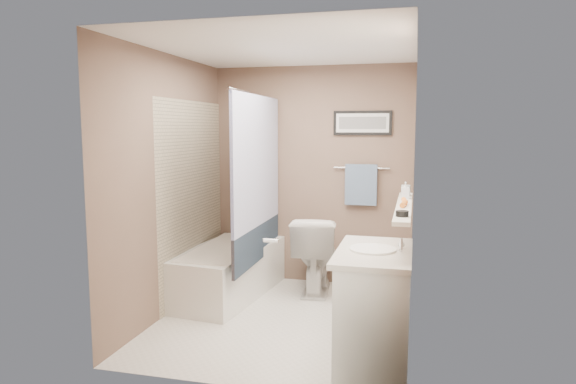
% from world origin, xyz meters
% --- Properties ---
extents(ground, '(2.50, 2.50, 0.00)m').
position_xyz_m(ground, '(0.00, 0.00, 0.00)').
color(ground, silver).
rests_on(ground, ground).
extents(ceiling, '(2.20, 2.50, 0.04)m').
position_xyz_m(ceiling, '(0.00, 0.00, 2.38)').
color(ceiling, white).
rests_on(ceiling, wall_back).
extents(wall_back, '(2.20, 0.04, 2.40)m').
position_xyz_m(wall_back, '(0.00, 1.23, 1.20)').
color(wall_back, brown).
rests_on(wall_back, ground).
extents(wall_front, '(2.20, 0.04, 2.40)m').
position_xyz_m(wall_front, '(0.00, -1.23, 1.20)').
color(wall_front, brown).
rests_on(wall_front, ground).
extents(wall_left, '(0.04, 2.50, 2.40)m').
position_xyz_m(wall_left, '(-1.08, 0.00, 1.20)').
color(wall_left, brown).
rests_on(wall_left, ground).
extents(wall_right, '(0.04, 2.50, 2.40)m').
position_xyz_m(wall_right, '(1.08, 0.00, 1.20)').
color(wall_right, brown).
rests_on(wall_right, ground).
extents(tile_surround, '(0.02, 1.55, 2.00)m').
position_xyz_m(tile_surround, '(-1.09, 0.50, 1.00)').
color(tile_surround, tan).
rests_on(tile_surround, wall_left).
extents(curtain_rod, '(0.02, 1.55, 0.02)m').
position_xyz_m(curtain_rod, '(-0.40, 0.50, 2.05)').
color(curtain_rod, silver).
rests_on(curtain_rod, wall_left).
extents(curtain_upper, '(0.03, 1.45, 1.28)m').
position_xyz_m(curtain_upper, '(-0.40, 0.50, 1.40)').
color(curtain_upper, silver).
rests_on(curtain_upper, curtain_rod).
extents(curtain_lower, '(0.03, 1.45, 0.36)m').
position_xyz_m(curtain_lower, '(-0.40, 0.50, 0.58)').
color(curtain_lower, '#233242').
rests_on(curtain_lower, curtain_rod).
extents(mirror, '(0.02, 1.60, 1.00)m').
position_xyz_m(mirror, '(1.09, -0.15, 1.62)').
color(mirror, silver).
rests_on(mirror, wall_right).
extents(shelf, '(0.12, 1.60, 0.03)m').
position_xyz_m(shelf, '(1.04, -0.15, 1.10)').
color(shelf, silver).
rests_on(shelf, wall_right).
extents(towel_bar, '(0.60, 0.02, 0.02)m').
position_xyz_m(towel_bar, '(0.55, 1.22, 1.30)').
color(towel_bar, silver).
rests_on(towel_bar, wall_back).
extents(towel, '(0.34, 0.05, 0.44)m').
position_xyz_m(towel, '(0.55, 1.20, 1.12)').
color(towel, '#7F9BB9').
rests_on(towel, towel_bar).
extents(art_frame, '(0.62, 0.02, 0.26)m').
position_xyz_m(art_frame, '(0.55, 1.23, 1.78)').
color(art_frame, black).
rests_on(art_frame, wall_back).
extents(art_mat, '(0.56, 0.00, 0.20)m').
position_xyz_m(art_mat, '(0.55, 1.22, 1.78)').
color(art_mat, white).
rests_on(art_mat, art_frame).
extents(art_image, '(0.50, 0.00, 0.13)m').
position_xyz_m(art_image, '(0.55, 1.22, 1.78)').
color(art_image, '#595959').
rests_on(art_image, art_mat).
extents(door, '(0.80, 0.02, 2.00)m').
position_xyz_m(door, '(0.55, -1.24, 1.00)').
color(door, silver).
rests_on(door, wall_front).
extents(door_handle, '(0.10, 0.02, 0.02)m').
position_xyz_m(door_handle, '(0.22, -1.19, 1.00)').
color(door_handle, silver).
rests_on(door_handle, door).
extents(bathtub, '(0.87, 1.57, 0.50)m').
position_xyz_m(bathtub, '(-0.75, 0.54, 0.25)').
color(bathtub, white).
rests_on(bathtub, ground).
extents(tub_rim, '(0.56, 1.36, 0.02)m').
position_xyz_m(tub_rim, '(-0.75, 0.54, 0.50)').
color(tub_rim, silver).
rests_on(tub_rim, bathtub).
extents(toilet, '(0.53, 0.84, 0.81)m').
position_xyz_m(toilet, '(0.11, 0.90, 0.41)').
color(toilet, white).
rests_on(toilet, ground).
extents(vanity, '(0.51, 0.91, 0.80)m').
position_xyz_m(vanity, '(0.85, -0.62, 0.40)').
color(vanity, white).
rests_on(vanity, ground).
extents(countertop, '(0.54, 0.96, 0.04)m').
position_xyz_m(countertop, '(0.84, -0.62, 0.82)').
color(countertop, beige).
rests_on(countertop, vanity).
extents(sink_basin, '(0.34, 0.34, 0.01)m').
position_xyz_m(sink_basin, '(0.83, -0.62, 0.85)').
color(sink_basin, white).
rests_on(sink_basin, countertop).
extents(faucet_spout, '(0.02, 0.02, 0.10)m').
position_xyz_m(faucet_spout, '(1.03, -0.62, 0.89)').
color(faucet_spout, silver).
rests_on(faucet_spout, countertop).
extents(faucet_knob, '(0.05, 0.05, 0.05)m').
position_xyz_m(faucet_knob, '(1.03, -0.52, 0.87)').
color(faucet_knob, silver).
rests_on(faucet_knob, countertop).
extents(candle_bowl_near, '(0.09, 0.09, 0.04)m').
position_xyz_m(candle_bowl_near, '(1.04, -0.72, 1.14)').
color(candle_bowl_near, black).
rests_on(candle_bowl_near, shelf).
extents(hair_brush_front, '(0.06, 0.22, 0.04)m').
position_xyz_m(hair_brush_front, '(1.04, -0.24, 1.14)').
color(hair_brush_front, '#CF661D').
rests_on(hair_brush_front, shelf).
extents(hair_brush_back, '(0.06, 0.22, 0.04)m').
position_xyz_m(hair_brush_back, '(1.04, -0.10, 1.14)').
color(hair_brush_back, orange).
rests_on(hair_brush_back, shelf).
extents(pink_comb, '(0.05, 0.16, 0.01)m').
position_xyz_m(pink_comb, '(1.04, 0.05, 1.12)').
color(pink_comb, pink).
rests_on(pink_comb, shelf).
extents(glass_jar, '(0.08, 0.08, 0.10)m').
position_xyz_m(glass_jar, '(1.04, 0.40, 1.17)').
color(glass_jar, silver).
rests_on(glass_jar, shelf).
extents(soap_bottle, '(0.07, 0.07, 0.15)m').
position_xyz_m(soap_bottle, '(1.04, 0.22, 1.19)').
color(soap_bottle, '#999999').
rests_on(soap_bottle, shelf).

